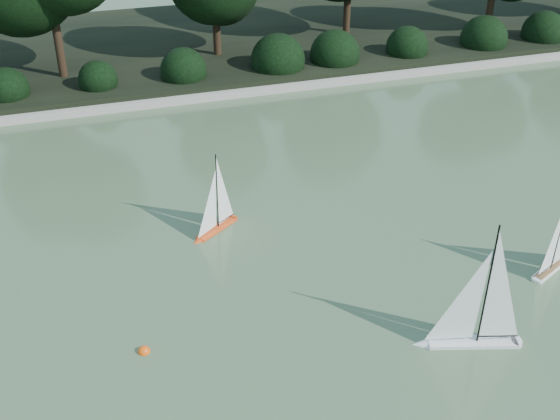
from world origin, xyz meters
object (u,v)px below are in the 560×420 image
sailboat_white_b (557,255)px  race_buoy (144,352)px  sailboat_white_a (467,325)px  sailboat_orange (213,220)px

sailboat_white_b → race_buoy: size_ratio=9.25×
sailboat_white_a → sailboat_orange: bearing=122.9°
sailboat_white_a → race_buoy: bearing=163.7°
sailboat_white_b → race_buoy: (-6.17, 0.07, -0.23)m
sailboat_orange → race_buoy: 3.00m
race_buoy → sailboat_orange: bearing=58.9°
sailboat_white_b → sailboat_orange: (-4.62, 2.63, -0.00)m
sailboat_orange → race_buoy: bearing=-121.1°
sailboat_white_a → race_buoy: size_ratio=12.12×
sailboat_white_b → sailboat_orange: 5.32m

